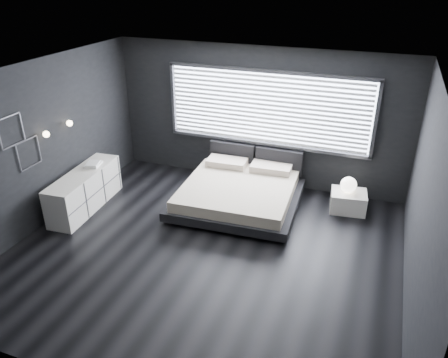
% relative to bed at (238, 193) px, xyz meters
% --- Properties ---
extents(room, '(6.04, 6.00, 2.80)m').
position_rel_bed_xyz_m(room, '(-0.01, -1.59, 1.13)').
color(room, black).
rests_on(room, ground).
extents(window, '(4.14, 0.09, 1.52)m').
position_rel_bed_xyz_m(window, '(0.19, 1.10, 1.34)').
color(window, white).
rests_on(window, ground).
extents(headboard, '(1.96, 0.16, 0.52)m').
position_rel_bed_xyz_m(headboard, '(0.00, 1.05, 0.30)').
color(headboard, black).
rests_on(headboard, ground).
extents(sconce_near, '(0.18, 0.11, 0.11)m').
position_rel_bed_xyz_m(sconce_near, '(-2.89, -1.54, 1.33)').
color(sconce_near, silver).
rests_on(sconce_near, ground).
extents(sconce_far, '(0.18, 0.11, 0.11)m').
position_rel_bed_xyz_m(sconce_far, '(-2.89, -0.94, 1.33)').
color(sconce_far, silver).
rests_on(sconce_far, ground).
extents(wall_art_upper, '(0.01, 0.48, 0.48)m').
position_rel_bed_xyz_m(wall_art_upper, '(-2.99, -2.14, 1.58)').
color(wall_art_upper, '#47474C').
rests_on(wall_art_upper, ground).
extents(wall_art_lower, '(0.01, 0.48, 0.48)m').
position_rel_bed_xyz_m(wall_art_lower, '(-2.99, -1.89, 1.11)').
color(wall_art_lower, '#47474C').
rests_on(wall_art_lower, ground).
extents(bed, '(2.37, 2.28, 0.58)m').
position_rel_bed_xyz_m(bed, '(0.00, 0.00, 0.00)').
color(bed, black).
rests_on(bed, ground).
extents(nightstand, '(0.70, 0.61, 0.37)m').
position_rel_bed_xyz_m(nightstand, '(1.97, 0.55, -0.08)').
color(nightstand, white).
rests_on(nightstand, ground).
extents(orb_lamp, '(0.29, 0.29, 0.29)m').
position_rel_bed_xyz_m(orb_lamp, '(1.94, 0.56, 0.25)').
color(orb_lamp, white).
rests_on(orb_lamp, nightstand).
extents(dresser, '(0.65, 1.84, 0.72)m').
position_rel_bed_xyz_m(dresser, '(-2.66, -1.09, 0.09)').
color(dresser, white).
rests_on(dresser, ground).
extents(book_stack, '(0.32, 0.38, 0.07)m').
position_rel_bed_xyz_m(book_stack, '(-2.66, -0.76, 0.48)').
color(book_stack, white).
rests_on(book_stack, dresser).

